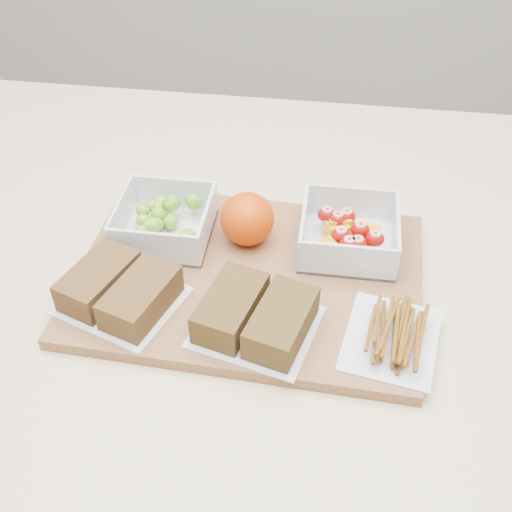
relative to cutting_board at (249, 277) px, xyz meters
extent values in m
cube|color=beige|center=(0.00, 0.02, -0.46)|extent=(1.20, 0.90, 0.90)
cube|color=brown|center=(0.00, 0.00, 0.00)|extent=(0.43, 0.32, 0.02)
cube|color=silver|center=(-0.12, 0.06, 0.01)|extent=(0.12, 0.12, 0.00)
cube|color=silver|center=(-0.12, 0.11, 0.03)|extent=(0.12, 0.00, 0.05)
cube|color=silver|center=(-0.12, 0.00, 0.03)|extent=(0.12, 0.00, 0.05)
cube|color=silver|center=(-0.06, 0.06, 0.03)|extent=(0.00, 0.11, 0.05)
cube|color=silver|center=(-0.18, 0.06, 0.03)|extent=(0.00, 0.11, 0.05)
sphere|color=#659A1F|center=(-0.13, 0.05, 0.03)|extent=(0.02, 0.02, 0.02)
sphere|color=#659A1F|center=(-0.15, 0.05, 0.04)|extent=(0.02, 0.02, 0.02)
sphere|color=#659A1F|center=(-0.12, 0.08, 0.04)|extent=(0.02, 0.02, 0.02)
sphere|color=#659A1F|center=(-0.11, 0.06, 0.03)|extent=(0.02, 0.02, 0.02)
sphere|color=#659A1F|center=(-0.15, 0.07, 0.04)|extent=(0.02, 0.02, 0.02)
sphere|color=#659A1F|center=(-0.13, 0.05, 0.03)|extent=(0.02, 0.02, 0.02)
sphere|color=#659A1F|center=(-0.14, 0.08, 0.04)|extent=(0.02, 0.02, 0.02)
sphere|color=#659A1F|center=(-0.08, 0.02, 0.04)|extent=(0.02, 0.02, 0.02)
sphere|color=#659A1F|center=(-0.09, 0.10, 0.04)|extent=(0.02, 0.02, 0.02)
sphere|color=#659A1F|center=(-0.11, 0.09, 0.04)|extent=(0.02, 0.02, 0.02)
sphere|color=#659A1F|center=(-0.14, 0.03, 0.04)|extent=(0.02, 0.02, 0.02)
sphere|color=#659A1F|center=(-0.09, 0.09, 0.04)|extent=(0.02, 0.02, 0.02)
sphere|color=#659A1F|center=(-0.12, 0.01, 0.03)|extent=(0.02, 0.02, 0.02)
sphere|color=#659A1F|center=(-0.12, 0.09, 0.03)|extent=(0.02, 0.02, 0.02)
sphere|color=#659A1F|center=(-0.13, 0.07, 0.03)|extent=(0.02, 0.02, 0.02)
sphere|color=#659A1F|center=(-0.12, 0.09, 0.04)|extent=(0.02, 0.02, 0.02)
sphere|color=#659A1F|center=(-0.08, 0.02, 0.04)|extent=(0.02, 0.02, 0.02)
sphere|color=#659A1F|center=(-0.08, 0.02, 0.02)|extent=(0.02, 0.02, 0.02)
sphere|color=#659A1F|center=(-0.13, 0.08, 0.03)|extent=(0.02, 0.02, 0.02)
sphere|color=#659A1F|center=(-0.14, 0.04, 0.03)|extent=(0.02, 0.02, 0.02)
sphere|color=#659A1F|center=(-0.13, 0.09, 0.03)|extent=(0.02, 0.02, 0.02)
cube|color=silver|center=(0.12, 0.07, 0.01)|extent=(0.12, 0.12, 0.00)
cube|color=silver|center=(0.12, 0.12, 0.03)|extent=(0.12, 0.00, 0.05)
cube|color=silver|center=(0.12, 0.01, 0.03)|extent=(0.12, 0.00, 0.05)
cube|color=silver|center=(0.18, 0.07, 0.03)|extent=(0.00, 0.11, 0.05)
cube|color=silver|center=(0.06, 0.07, 0.03)|extent=(0.00, 0.11, 0.05)
cube|color=orange|center=(0.12, 0.05, 0.02)|extent=(0.03, 0.04, 0.01)
cube|color=orange|center=(0.11, 0.09, 0.02)|extent=(0.04, 0.05, 0.01)
cube|color=orange|center=(0.13, 0.07, 0.02)|extent=(0.04, 0.05, 0.01)
cube|color=orange|center=(0.14, 0.08, 0.02)|extent=(0.04, 0.04, 0.01)
cube|color=orange|center=(0.10, 0.08, 0.03)|extent=(0.04, 0.04, 0.01)
cube|color=orange|center=(0.10, 0.09, 0.03)|extent=(0.03, 0.03, 0.01)
cube|color=orange|center=(0.09, 0.03, 0.03)|extent=(0.04, 0.04, 0.01)
cube|color=orange|center=(0.13, 0.04, 0.03)|extent=(0.03, 0.03, 0.01)
cube|color=orange|center=(0.10, 0.07, 0.02)|extent=(0.04, 0.04, 0.01)
ellipsoid|color=#A20F08|center=(0.13, 0.07, 0.04)|extent=(0.02, 0.02, 0.02)
ellipsoid|color=#A20F08|center=(0.13, 0.04, 0.04)|extent=(0.02, 0.02, 0.02)
ellipsoid|color=#A20F08|center=(0.09, 0.09, 0.04)|extent=(0.02, 0.02, 0.02)
ellipsoid|color=#A20F08|center=(0.15, 0.05, 0.04)|extent=(0.02, 0.02, 0.02)
ellipsoid|color=#A20F08|center=(0.10, 0.08, 0.04)|extent=(0.02, 0.02, 0.02)
ellipsoid|color=#A20F08|center=(0.12, 0.04, 0.04)|extent=(0.02, 0.02, 0.02)
ellipsoid|color=#A20F08|center=(0.11, 0.05, 0.04)|extent=(0.02, 0.02, 0.02)
ellipsoid|color=#A20F08|center=(0.11, 0.09, 0.04)|extent=(0.02, 0.02, 0.02)
sphere|color=#CA3E04|center=(-0.01, 0.06, 0.04)|extent=(0.07, 0.07, 0.07)
cube|color=silver|center=(-0.14, -0.07, 0.01)|extent=(0.16, 0.15, 0.00)
cube|color=brown|center=(-0.17, -0.06, 0.03)|extent=(0.08, 0.11, 0.04)
cube|color=brown|center=(-0.11, -0.08, 0.03)|extent=(0.08, 0.11, 0.04)
cube|color=silver|center=(0.02, -0.09, 0.01)|extent=(0.15, 0.14, 0.00)
cube|color=#513B1C|center=(-0.01, -0.08, 0.03)|extent=(0.08, 0.11, 0.04)
cube|color=#513B1C|center=(0.05, -0.09, 0.03)|extent=(0.08, 0.11, 0.04)
cube|color=silver|center=(0.17, -0.08, 0.01)|extent=(0.12, 0.14, 0.00)
camera|label=1|loc=(0.09, -0.56, 0.55)|focal=45.00mm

